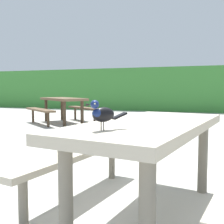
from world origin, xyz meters
TOP-DOWN VIEW (x-y plane):
  - ground_plane at (0.00, 0.00)m, footprint 60.00×60.00m
  - hedge_wall at (0.00, 10.73)m, footprint 28.00×1.37m
  - picnic_table_foreground at (0.21, -0.22)m, footprint 1.93×1.96m
  - bird_grackle at (0.04, -0.79)m, footprint 0.19×0.25m
  - picnic_table_mid_right at (-3.50, 4.84)m, footprint 2.37×2.37m

SIDE VIEW (x-z plane):
  - ground_plane at x=0.00m, z-range 0.00..0.00m
  - picnic_table_foreground at x=0.21m, z-range 0.19..0.93m
  - picnic_table_mid_right at x=-3.50m, z-range 0.19..0.93m
  - bird_grackle at x=0.04m, z-range 0.75..0.94m
  - hedge_wall at x=0.00m, z-range 0.00..1.98m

